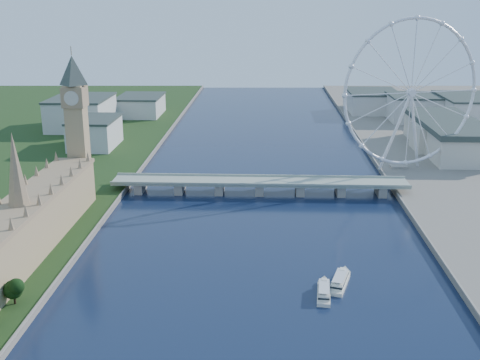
{
  "coord_description": "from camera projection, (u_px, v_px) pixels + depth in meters",
  "views": [
    {
      "loc": [
        3.54,
        -130.14,
        138.23
      ],
      "look_at": [
        -10.88,
        210.0,
        36.68
      ],
      "focal_mm": 45.0,
      "sensor_mm": 36.0,
      "label": 1
    }
  ],
  "objects": [
    {
      "name": "city_skyline",
      "position": [
        296.0,
        110.0,
        694.05
      ],
      "size": [
        505.0,
        280.0,
        32.0
      ],
      "color": "beige",
      "rests_on": "ground"
    },
    {
      "name": "tour_boat_near",
      "position": [
        324.0,
        296.0,
        293.47
      ],
      "size": [
        9.31,
        26.99,
        5.81
      ],
      "primitive_type": null,
      "rotation": [
        0.0,
        0.0,
        -0.1
      ],
      "color": "beige",
      "rests_on": "ground"
    },
    {
      "name": "parliament_range",
      "position": [
        22.0,
        230.0,
        326.93
      ],
      "size": [
        24.0,
        200.0,
        70.0
      ],
      "color": "tan",
      "rests_on": "ground"
    },
    {
      "name": "big_ben",
      "position": [
        76.0,
        109.0,
        416.59
      ],
      "size": [
        20.02,
        20.02,
        110.0
      ],
      "color": "tan",
      "rests_on": "ground"
    },
    {
      "name": "westminster_bridge",
      "position": [
        260.0,
        184.0,
        449.59
      ],
      "size": [
        220.0,
        22.0,
        9.5
      ],
      "color": "gray",
      "rests_on": "ground"
    },
    {
      "name": "tour_boat_far",
      "position": [
        339.0,
        286.0,
        304.03
      ],
      "size": [
        14.98,
        29.04,
        6.21
      ],
      "primitive_type": null,
      "rotation": [
        0.0,
        0.0,
        -0.29
      ],
      "color": "silver",
      "rests_on": "ground"
    },
    {
      "name": "london_eye",
      "position": [
        411.0,
        93.0,
        480.04
      ],
      "size": [
        113.6,
        39.12,
        124.3
      ],
      "color": "silver",
      "rests_on": "ground"
    },
    {
      "name": "county_hall",
      "position": [
        446.0,
        153.0,
        568.84
      ],
      "size": [
        54.0,
        144.0,
        35.0
      ],
      "primitive_type": null,
      "color": "beige",
      "rests_on": "ground"
    }
  ]
}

